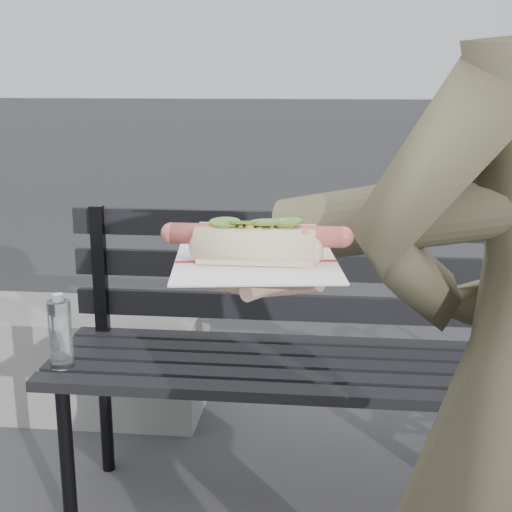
# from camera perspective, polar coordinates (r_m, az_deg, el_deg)

# --- Properties ---
(park_bench) EXTENTS (1.50, 0.44, 0.88)m
(park_bench) POSITION_cam_1_polar(r_m,az_deg,el_deg) (2.08, 4.14, -6.63)
(park_bench) COLOR black
(park_bench) RESTS_ON ground
(concrete_block) EXTENTS (1.20, 0.40, 0.40)m
(concrete_block) POSITION_cam_1_polar(r_m,az_deg,el_deg) (2.91, -16.20, -7.78)
(concrete_block) COLOR slate
(concrete_block) RESTS_ON ground
(held_hotdog) EXTENTS (0.63, 0.32, 0.20)m
(held_hotdog) POSITION_cam_1_polar(r_m,az_deg,el_deg) (0.90, 12.80, 2.88)
(held_hotdog) COLOR #4C4633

